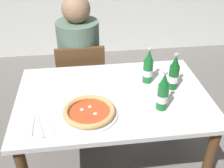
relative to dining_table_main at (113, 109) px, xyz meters
name	(u,v)px	position (x,y,z in m)	size (l,w,h in m)	color
dining_table_main	(113,109)	(0.00, 0.00, 0.00)	(1.20, 0.80, 0.75)	silver
chair_behind_table	(81,82)	(-0.19, 0.61, -0.15)	(0.41, 0.41, 0.85)	brown
diner_seated	(80,68)	(-0.20, 0.66, -0.05)	(0.34, 0.34, 1.21)	#2D3342
pizza_margherita_near	(89,112)	(-0.16, -0.18, 0.13)	(0.32, 0.32, 0.04)	white
beer_bottle_left	(174,74)	(0.39, 0.03, 0.22)	(0.07, 0.07, 0.25)	#14591E
beer_bottle_center	(148,68)	(0.25, 0.13, 0.22)	(0.07, 0.07, 0.25)	#196B2D
beer_bottle_right	(163,93)	(0.26, -0.17, 0.22)	(0.07, 0.07, 0.25)	#196B2D
napkin_with_cutlery	(36,127)	(-0.45, -0.24, 0.12)	(0.20, 0.20, 0.01)	white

